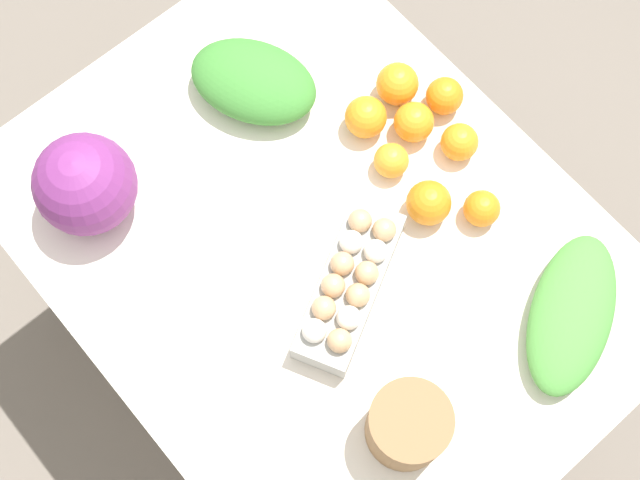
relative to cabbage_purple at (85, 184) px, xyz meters
name	(u,v)px	position (x,y,z in m)	size (l,w,h in m)	color
ground_plane	(320,341)	(-0.32, -0.25, -0.85)	(8.00, 8.00, 0.00)	#70665B
dining_table	(320,264)	(-0.32, -0.25, -0.21)	(1.12, 0.86, 0.76)	silver
cabbage_purple	(85,184)	(0.00, 0.00, 0.00)	(0.18, 0.18, 0.18)	#7A2D75
egg_carton	(350,284)	(-0.42, -0.24, -0.05)	(0.22, 0.31, 0.09)	#A8A8A3
paper_bag	(408,425)	(-0.66, -0.15, -0.02)	(0.13, 0.13, 0.13)	olive
greens_bunch_dandelion	(253,81)	(-0.01, -0.36, -0.05)	(0.24, 0.16, 0.09)	#3D8433
greens_bunch_chard	(572,314)	(-0.70, -0.49, -0.06)	(0.29, 0.14, 0.06)	#4C933D
orange_0	(414,122)	(-0.26, -0.53, -0.05)	(0.07, 0.07, 0.07)	orange
orange_1	(391,161)	(-0.29, -0.45, -0.06)	(0.06, 0.06, 0.06)	orange
orange_2	(429,203)	(-0.40, -0.44, -0.05)	(0.08, 0.08, 0.08)	orange
orange_3	(445,96)	(-0.26, -0.61, -0.05)	(0.07, 0.07, 0.07)	orange
orange_4	(397,84)	(-0.19, -0.56, -0.05)	(0.08, 0.08, 0.08)	orange
orange_5	(459,142)	(-0.35, -0.56, -0.05)	(0.07, 0.07, 0.07)	orange
orange_6	(482,209)	(-0.46, -0.51, -0.06)	(0.07, 0.07, 0.07)	orange
orange_7	(366,117)	(-0.20, -0.47, -0.05)	(0.08, 0.08, 0.08)	orange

